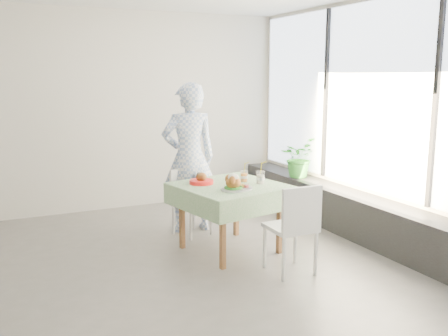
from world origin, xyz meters
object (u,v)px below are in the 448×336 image
chair_far (191,214)px  potted_plant (298,157)px  diner (189,158)px  juice_cup_orange (244,176)px  main_dish (235,185)px  chair_near (291,245)px  cafe_table (230,210)px

chair_far → potted_plant: 1.84m
diner → potted_plant: diner is taller
diner → juice_cup_orange: 0.87m
chair_far → main_dish: (0.11, -0.96, 0.55)m
main_dish → potted_plant: size_ratio=0.61×
main_dish → potted_plant: (1.63, 1.28, -0.02)m
diner → potted_plant: bearing=-168.4°
chair_far → chair_near: chair_near is taller
chair_near → juice_cup_orange: bearing=93.6°
juice_cup_orange → cafe_table: bearing=-157.5°
juice_cup_orange → potted_plant: bearing=35.1°
cafe_table → diner: (-0.13, 0.89, 0.45)m
main_dish → cafe_table: bearing=75.1°
diner → chair_near: bearing=109.9°
chair_near → main_dish: (-0.34, 0.55, 0.53)m
chair_far → main_dish: bearing=-83.7°
chair_near → potted_plant: (1.29, 1.83, 0.51)m
cafe_table → main_dish: (-0.06, -0.24, 0.34)m
chair_near → juice_cup_orange: 1.03m
cafe_table → chair_near: (0.27, -0.80, -0.19)m
potted_plant → diner: bearing=-175.0°
chair_near → diner: diner is taller
chair_near → main_dish: size_ratio=2.61×
chair_far → chair_near: 1.58m
chair_near → main_dish: main_dish is taller
chair_far → cafe_table: bearing=-76.6°
chair_near → juice_cup_orange: (-0.06, 0.89, 0.52)m
diner → main_dish: size_ratio=5.34×
cafe_table → diner: diner is taller
chair_far → diner: 0.69m
diner → main_dish: diner is taller
potted_plant → chair_near: bearing=-125.2°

